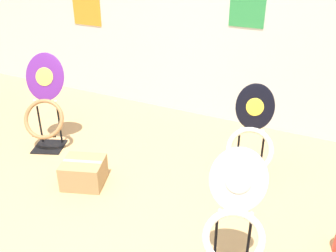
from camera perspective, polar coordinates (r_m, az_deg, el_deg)
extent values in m
cube|color=orange|center=(4.77, -12.43, 18.20)|extent=(0.40, 0.01, 0.58)
cylinder|color=black|center=(2.39, 7.28, -16.63)|extent=(0.02, 0.02, 0.38)
cylinder|color=black|center=(2.40, 12.17, -16.88)|extent=(0.02, 0.02, 0.38)
torus|color=silver|center=(2.23, 9.97, -16.57)|extent=(0.39, 0.26, 0.35)
ellipsoid|color=white|center=(2.08, 10.70, -8.17)|extent=(0.33, 0.17, 0.39)
ellipsoid|color=silver|center=(2.07, 10.71, -8.32)|extent=(0.15, 0.07, 0.15)
sphere|color=silver|center=(2.17, 7.90, -12.67)|extent=(0.02, 0.02, 0.02)
sphere|color=silver|center=(2.18, 12.64, -12.93)|extent=(0.02, 0.02, 0.02)
cube|color=black|center=(3.24, 11.81, -8.36)|extent=(0.33, 0.33, 0.01)
cylinder|color=black|center=(3.21, 10.55, -4.27)|extent=(0.02, 0.02, 0.39)
cylinder|color=black|center=(3.20, 14.03, -4.70)|extent=(0.02, 0.02, 0.39)
cylinder|color=black|center=(3.08, 11.97, -6.69)|extent=(0.22, 0.06, 0.02)
torus|color=beige|center=(3.05, 12.33, -3.66)|extent=(0.41, 0.27, 0.36)
ellipsoid|color=black|center=(3.01, 13.12, 2.87)|extent=(0.32, 0.18, 0.36)
ellipsoid|color=yellow|center=(3.00, 13.11, 2.84)|extent=(0.14, 0.07, 0.14)
sphere|color=silver|center=(3.04, 11.15, -0.37)|extent=(0.02, 0.02, 0.02)
sphere|color=silver|center=(3.04, 14.27, -0.75)|extent=(0.02, 0.02, 0.02)
cube|color=black|center=(3.85, -17.62, -3.03)|extent=(0.37, 0.37, 0.01)
cylinder|color=black|center=(3.87, -18.91, 0.25)|extent=(0.02, 0.02, 0.38)
cylinder|color=black|center=(3.80, -16.19, 0.16)|extent=(0.02, 0.02, 0.38)
cylinder|color=black|center=(3.71, -18.36, -1.48)|extent=(0.21, 0.10, 0.02)
torus|color=#9E7042|center=(3.69, -18.39, 1.01)|extent=(0.44, 0.36, 0.35)
ellipsoid|color=#60237F|center=(3.71, -18.25, 7.14)|extent=(0.41, 0.31, 0.43)
ellipsoid|color=#E5CC4C|center=(3.70, -18.34, 7.15)|extent=(0.18, 0.13, 0.16)
sphere|color=silver|center=(3.75, -19.67, 3.68)|extent=(0.02, 0.02, 0.02)
sphere|color=silver|center=(3.68, -16.76, 3.65)|extent=(0.02, 0.02, 0.02)
cube|color=#A37F51|center=(3.18, -12.71, -6.92)|extent=(0.41, 0.39, 0.21)
cube|color=#B7AD89|center=(3.12, -12.91, -5.27)|extent=(0.31, 0.14, 0.00)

